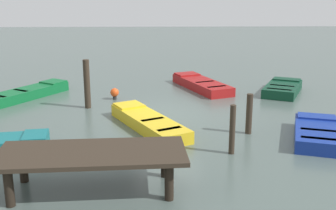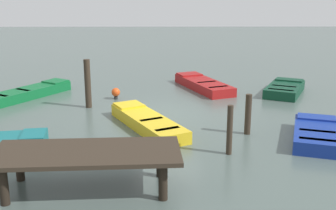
# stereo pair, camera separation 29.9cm
# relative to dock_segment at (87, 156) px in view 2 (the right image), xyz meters

# --- Properties ---
(ground_plane) EXTENTS (80.00, 80.00, 0.00)m
(ground_plane) POSITION_rel_dock_segment_xyz_m (-1.90, -6.10, -0.82)
(ground_plane) COLOR #4C5B56
(dock_segment) EXTENTS (4.31, 1.93, 0.95)m
(dock_segment) POSITION_rel_dock_segment_xyz_m (0.00, 0.00, 0.00)
(dock_segment) COLOR #33281E
(dock_segment) RESTS_ON ground_plane
(rowboat_blue) EXTENTS (2.15, 3.12, 0.46)m
(rowboat_blue) POSITION_rel_dock_segment_xyz_m (-6.39, -3.17, -0.61)
(rowboat_blue) COLOR navy
(rowboat_blue) RESTS_ON ground_plane
(rowboat_green) EXTENTS (2.99, 3.94, 0.46)m
(rowboat_green) POSITION_rel_dock_segment_xyz_m (4.03, -8.74, -0.61)
(rowboat_green) COLOR #0F602D
(rowboat_green) RESTS_ON ground_plane
(rowboat_red) EXTENTS (2.57, 4.13, 0.46)m
(rowboat_red) POSITION_rel_dock_segment_xyz_m (-3.59, -10.26, -0.61)
(rowboat_red) COLOR maroon
(rowboat_red) RESTS_ON ground_plane
(rowboat_yellow) EXTENTS (2.77, 4.08, 0.46)m
(rowboat_yellow) POSITION_rel_dock_segment_xyz_m (-1.19, -4.49, -0.61)
(rowboat_yellow) COLOR gold
(rowboat_yellow) RESTS_ON ground_plane
(rowboat_dark_green) EXTENTS (2.44, 3.13, 0.46)m
(rowboat_dark_green) POSITION_rel_dock_segment_xyz_m (-7.14, -9.25, -0.61)
(rowboat_dark_green) COLOR #0C3823
(rowboat_dark_green) RESTS_ON ground_plane
(mooring_piling_far_left) EXTENTS (0.16, 0.16, 1.41)m
(mooring_piling_far_left) POSITION_rel_dock_segment_xyz_m (-3.56, -2.13, -0.12)
(mooring_piling_far_left) COLOR #33281E
(mooring_piling_far_left) RESTS_ON ground_plane
(mooring_piling_mid_right) EXTENTS (0.24, 0.24, 1.90)m
(mooring_piling_mid_right) POSITION_rel_dock_segment_xyz_m (1.20, -7.07, 0.13)
(mooring_piling_mid_right) COLOR #33281E
(mooring_piling_mid_right) RESTS_ON ground_plane
(mooring_piling_far_right) EXTENTS (0.20, 0.20, 1.30)m
(mooring_piling_far_right) POSITION_rel_dock_segment_xyz_m (-4.41, -3.84, -0.17)
(mooring_piling_far_right) COLOR #33281E
(mooring_piling_far_right) RESTS_ON ground_plane
(marker_buoy) EXTENTS (0.36, 0.36, 0.48)m
(marker_buoy) POSITION_rel_dock_segment_xyz_m (0.28, -8.37, -0.54)
(marker_buoy) COLOR #262626
(marker_buoy) RESTS_ON ground_plane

